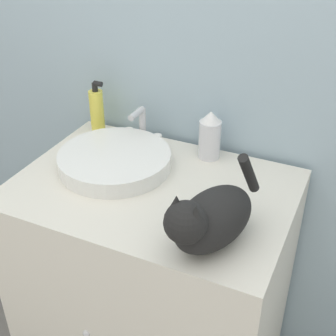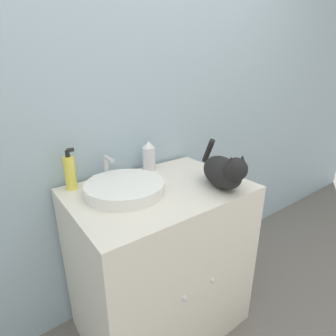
# 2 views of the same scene
# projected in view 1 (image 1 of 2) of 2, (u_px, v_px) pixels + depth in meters

# --- Properties ---
(wall_back) EXTENTS (6.00, 0.05, 2.50)m
(wall_back) POSITION_uv_depth(u_px,v_px,m) (199.00, 23.00, 1.46)
(wall_back) COLOR #9EB7C6
(wall_back) RESTS_ON ground_plane
(vanity_cabinet) EXTENTS (0.84, 0.60, 0.85)m
(vanity_cabinet) POSITION_uv_depth(u_px,v_px,m) (155.00, 286.00, 1.63)
(vanity_cabinet) COLOR silver
(vanity_cabinet) RESTS_ON ground_plane
(sink_basin) EXTENTS (0.36, 0.36, 0.05)m
(sink_basin) POSITION_uv_depth(u_px,v_px,m) (115.00, 160.00, 1.49)
(sink_basin) COLOR white
(sink_basin) RESTS_ON vanity_cabinet
(faucet) EXTENTS (0.14, 0.10, 0.13)m
(faucet) POSITION_uv_depth(u_px,v_px,m) (142.00, 127.00, 1.62)
(faucet) COLOR silver
(faucet) RESTS_ON vanity_cabinet
(cat) EXTENTS (0.21, 0.36, 0.21)m
(cat) POSITION_uv_depth(u_px,v_px,m) (209.00, 218.00, 1.14)
(cat) COLOR black
(cat) RESTS_ON vanity_cabinet
(soap_bottle) EXTENTS (0.05, 0.05, 0.20)m
(soap_bottle) POSITION_uv_depth(u_px,v_px,m) (97.00, 111.00, 1.67)
(soap_bottle) COLOR #EADB4C
(soap_bottle) RESTS_ON vanity_cabinet
(spray_bottle) EXTENTS (0.07, 0.07, 0.17)m
(spray_bottle) POSITION_uv_depth(u_px,v_px,m) (210.00, 135.00, 1.52)
(spray_bottle) COLOR silver
(spray_bottle) RESTS_ON vanity_cabinet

